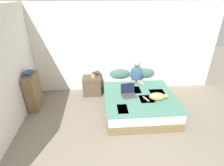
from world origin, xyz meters
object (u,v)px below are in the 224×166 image
Objects in this scene: table_lamp at (93,67)px; bookshelf at (33,92)px; cat_tabby at (158,96)px; person_sitting at (137,72)px; bed at (137,100)px; laptop_open at (129,93)px; nightstand at (92,86)px; book_stack_top at (29,73)px; pillow_near at (120,74)px; pillow_far at (145,73)px.

bookshelf is at bearing -158.75° from table_lamp.
person_sitting is at bearing 114.00° from cat_tabby.
laptop_open reaches higher than bed.
nightstand is at bearing 169.98° from person_sitting.
bed is 8.27× the size of book_stack_top.
pillow_near is 1.12× the size of nightstand.
pillow_far is at bearing 96.28° from cat_tabby.
table_lamp is (0.05, -0.01, 0.61)m from nightstand.
book_stack_top reaches higher than table_lamp.
bookshelf is (-2.41, 0.33, -0.05)m from laptop_open.
bed is 0.79m from person_sitting.
book_stack_top reaches higher than nightstand.
cat_tabby is 1.46× the size of laptop_open.
person_sitting is (-0.32, -0.29, 0.17)m from pillow_far.
person_sitting is at bearing 84.04° from bed.
cat_tabby is 0.60× the size of bookshelf.
nightstand is 2.16× the size of book_stack_top.
book_stack_top reaches higher than cat_tabby.
book_stack_top is (-3.06, -0.68, 0.40)m from pillow_far.
laptop_open is at bearing -44.99° from nightstand.
person_sitting is 1.38m from nightstand.
pillow_near is at bearing 16.38° from book_stack_top.
bed is 4.53× the size of table_lamp.
book_stack_top is (-1.48, -0.61, 0.73)m from nightstand.
person_sitting reaches higher than nightstand.
bed is 3.01× the size of person_sitting.
pillow_near is 2.40m from bookshelf.
bookshelf is at bearing 175.24° from cat_tabby.
table_lamp is at bearing 145.64° from bed.
table_lamp reaches higher than pillow_near.
book_stack_top is at bearing 164.53° from laptop_open.
bed is 1.54m from table_lamp.
person_sitting is 1.27× the size of nightstand.
cat_tabby is at bearing -11.22° from book_stack_top.
pillow_far is 1.33× the size of table_lamp.
pillow_near is at bearing 146.39° from person_sitting.
cat_tabby is (0.37, -0.41, 0.33)m from bed.
person_sitting is 0.72× the size of bookshelf.
cat_tabby is 3.12m from bookshelf.
person_sitting is 1.24m from table_lamp.
laptop_open is at bearing -153.30° from bed.
table_lamp is (-1.53, 1.20, 0.31)m from cat_tabby.
bed is 5.27× the size of laptop_open.
bookshelf is at bearing 175.76° from bed.
cat_tabby reaches higher than nightstand.
bookshelf reaches higher than nightstand.
book_stack_top is at bearing -163.62° from pillow_near.
laptop_open is 0.73× the size of nightstand.
pillow_near is 1.54× the size of laptop_open.
nightstand is 1.18× the size of table_lamp.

